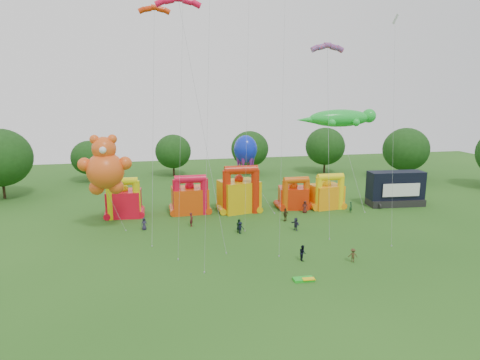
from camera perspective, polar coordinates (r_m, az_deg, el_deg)
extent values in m
plane|color=#225116|center=(41.01, 8.51, -14.72)|extent=(160.00, 160.00, 0.00)
cylinder|color=#352314|center=(95.21, 21.05, 1.12)|extent=(0.44, 0.44, 3.72)
ellipsoid|color=#163C12|center=(94.53, 21.26, 3.83)|extent=(9.30, 9.30, 8.89)
cylinder|color=#352314|center=(98.48, 11.19, 1.96)|extent=(0.44, 0.44, 3.51)
ellipsoid|color=#163C12|center=(97.85, 11.29, 4.44)|extent=(8.77, 8.78, 8.39)
cylinder|color=#352314|center=(95.02, 1.30, 1.77)|extent=(0.44, 0.44, 3.30)
ellipsoid|color=#163C12|center=(94.40, 1.31, 4.18)|extent=(8.25, 8.25, 7.88)
cylinder|color=#352314|center=(94.67, -8.83, 1.53)|extent=(0.44, 0.44, 3.09)
ellipsoid|color=#163C12|center=(94.08, -8.90, 3.79)|extent=(7.73, 7.72, 7.38)
cylinder|color=#352314|center=(92.50, -19.32, 0.69)|extent=(0.44, 0.44, 2.88)
ellipsoid|color=#163C12|center=(91.92, -19.47, 2.84)|extent=(7.20, 7.20, 6.88)
cylinder|color=#352314|center=(83.88, -28.99, -0.79)|extent=(0.44, 0.44, 4.14)
ellipsoid|color=#163C12|center=(83.05, -29.34, 2.62)|extent=(10.35, 10.35, 9.89)
cube|color=red|center=(65.44, -15.18, -3.02)|extent=(5.08, 4.21, 3.88)
cylinder|color=yellow|center=(64.04, -16.95, -2.68)|extent=(1.05, 1.05, 5.54)
cylinder|color=yellow|center=(63.80, -13.61, -2.55)|extent=(1.05, 1.05, 5.54)
cylinder|color=yellow|center=(63.28, -15.42, -0.18)|extent=(4.25, 1.10, 1.10)
sphere|color=yellow|center=(64.92, -15.28, -1.11)|extent=(1.40, 1.40, 1.40)
cube|color=#DB440B|center=(65.66, -6.70, -2.65)|extent=(5.45, 4.45, 3.83)
cylinder|color=red|center=(63.84, -8.43, -2.36)|extent=(1.16, 1.16, 5.47)
cylinder|color=red|center=(64.19, -4.77, -2.19)|extent=(1.16, 1.16, 5.47)
cylinder|color=red|center=(63.38, -6.65, 0.12)|extent=(4.68, 1.22, 1.22)
sphere|color=red|center=(65.14, -6.75, -0.77)|extent=(1.40, 1.40, 1.40)
cube|color=gold|center=(65.90, -0.15, -2.12)|extent=(6.51, 5.68, 4.71)
cylinder|color=red|center=(63.71, -1.78, -1.68)|extent=(1.23, 1.23, 6.73)
cylinder|color=red|center=(64.60, 2.04, -1.50)|extent=(1.23, 1.23, 6.73)
cylinder|color=red|center=(63.42, 0.15, 1.37)|extent=(4.99, 1.30, 1.30)
sphere|color=red|center=(65.32, -0.15, 0.14)|extent=(1.40, 1.40, 1.40)
cube|color=red|center=(68.16, 7.08, -2.34)|extent=(4.99, 4.29, 3.34)
cylinder|color=#D0520B|center=(66.28, 6.04, -2.09)|extent=(0.97, 0.97, 4.77)
cylinder|color=#D0520B|center=(67.39, 8.83, -1.93)|extent=(0.97, 0.97, 4.77)
cylinder|color=#D0520B|center=(66.29, 7.50, -0.01)|extent=(3.93, 1.02, 1.02)
sphere|color=#D0520B|center=(67.71, 7.12, -0.72)|extent=(1.40, 1.40, 1.40)
cube|color=orange|center=(69.22, 11.39, -2.13)|extent=(5.17, 4.39, 3.66)
cylinder|color=yellow|center=(67.13, 10.44, -1.84)|extent=(1.03, 1.03, 5.22)
cylinder|color=yellow|center=(68.58, 13.26, -1.67)|extent=(1.03, 1.03, 5.22)
cylinder|color=yellow|center=(67.28, 11.96, 0.41)|extent=(4.15, 1.08, 1.08)
sphere|color=yellow|center=(68.75, 11.46, -0.41)|extent=(1.40, 1.40, 1.40)
cube|color=black|center=(73.85, 19.97, -2.76)|extent=(9.10, 3.99, 1.10)
cube|color=black|center=(73.40, 20.04, -0.63)|extent=(9.07, 3.56, 4.44)
cube|color=white|center=(72.09, 20.72, -1.26)|extent=(6.11, 0.54, 2.09)
cylinder|color=black|center=(70.98, 18.08, -3.33)|extent=(0.30, 0.90, 0.90)
cylinder|color=black|center=(74.74, 22.81, -2.93)|extent=(0.30, 0.90, 0.90)
sphere|color=#EC561A|center=(57.46, -17.51, 1.22)|extent=(4.78, 4.78, 4.78)
sphere|color=#EC561A|center=(57.04, -17.69, 4.01)|extent=(3.04, 3.04, 3.04)
sphere|color=#EC561A|center=(57.02, -18.85, 5.14)|extent=(1.19, 1.19, 1.19)
sphere|color=#EC561A|center=(56.80, -16.67, 5.26)|extent=(1.19, 1.19, 1.19)
sphere|color=#EC561A|center=(57.63, -20.04, 1.96)|extent=(1.74, 1.74, 1.74)
sphere|color=#EC561A|center=(57.12, -15.07, 2.19)|extent=(1.74, 1.74, 1.74)
sphere|color=#EC561A|center=(58.01, -18.55, -0.94)|extent=(1.95, 1.95, 1.95)
sphere|color=#EC561A|center=(57.77, -16.20, -0.84)|extent=(1.95, 1.95, 1.95)
sphere|color=white|center=(55.59, -17.83, 3.81)|extent=(0.87, 0.87, 0.87)
ellipsoid|color=green|center=(73.38, 13.17, 8.04)|extent=(10.77, 3.36, 2.86)
sphere|color=green|center=(75.73, 16.83, 8.20)|extent=(2.31, 2.31, 2.31)
cone|color=green|center=(71.27, 9.13, 7.93)|extent=(4.21, 1.68, 1.68)
sphere|color=green|center=(75.84, 14.06, 7.63)|extent=(1.26, 1.26, 1.26)
sphere|color=green|center=(72.83, 15.22, 7.42)|extent=(1.26, 1.26, 1.26)
sphere|color=green|center=(74.11, 11.11, 7.68)|extent=(1.26, 1.26, 1.26)
sphere|color=green|center=(71.03, 12.17, 7.46)|extent=(1.26, 1.26, 1.26)
ellipsoid|color=#0D25C7|center=(68.16, 0.75, 4.13)|extent=(3.68, 3.68, 4.42)
cone|color=#591E8C|center=(68.73, 1.72, 2.49)|extent=(0.83, 0.83, 2.95)
cone|color=#591E8C|center=(69.59, 1.04, 2.61)|extent=(0.83, 0.83, 2.95)
cone|color=#591E8C|center=(69.34, 0.07, 2.57)|extent=(0.83, 0.83, 2.95)
cone|color=#591E8C|center=(68.21, -0.24, 2.42)|extent=(0.83, 0.83, 2.95)
cone|color=#591E8C|center=(67.34, 0.44, 2.30)|extent=(0.83, 0.83, 2.95)
cone|color=#591E8C|center=(67.60, 1.43, 2.33)|extent=(0.83, 0.83, 2.95)
cube|color=silver|center=(58.46, 20.01, 19.50)|extent=(1.02, 1.02, 1.10)
cube|color=green|center=(43.44, 8.48, -12.96)|extent=(2.04, 1.07, 0.24)
cube|color=yellow|center=(43.26, 9.13, -12.89)|extent=(1.22, 0.64, 0.10)
imported|color=#28233B|center=(58.70, -12.66, -5.72)|extent=(0.94, 0.74, 1.67)
imported|color=#4F161B|center=(59.09, -6.49, -5.26)|extent=(0.60, 0.78, 1.92)
imported|color=#16381B|center=(56.22, -0.13, -6.12)|extent=(0.98, 1.09, 1.83)
imported|color=black|center=(55.88, 0.04, -6.38)|extent=(1.13, 0.83, 1.57)
imported|color=#3A3317|center=(61.29, 6.07, -4.63)|extent=(1.19, 0.95, 1.89)
imported|color=#26243C|center=(57.55, 7.43, -5.85)|extent=(1.05, 1.69, 1.74)
imported|color=#4D1B16|center=(65.74, 8.64, -3.57)|extent=(1.09, 0.95, 1.89)
imported|color=#1A4322|center=(67.35, 14.57, -3.52)|extent=(0.73, 0.74, 1.72)
imported|color=black|center=(47.92, 8.35, -9.57)|extent=(0.69, 0.86, 1.72)
imported|color=#43321A|center=(48.56, 14.82, -9.67)|extent=(1.12, 0.84, 1.54)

